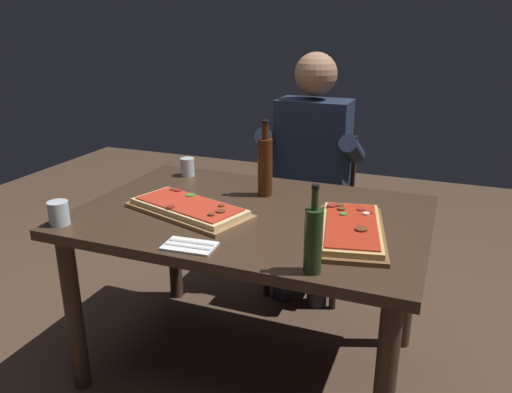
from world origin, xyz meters
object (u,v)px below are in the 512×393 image
pizza_rectangular_front (189,208)px  tumbler_near_camera (188,168)px  diner_chair (314,204)px  oil_bottle_amber (313,239)px  wine_bottle_dark (265,165)px  seated_diner (310,166)px  dining_table (252,233)px  tumbler_far_side (59,213)px  pizza_rectangular_left (351,229)px

pizza_rectangular_front → tumbler_near_camera: bearing=119.2°
tumbler_near_camera → diner_chair: bearing=43.5°
oil_bottle_amber → pizza_rectangular_front: bearing=152.7°
wine_bottle_dark → seated_diner: (0.06, 0.52, -0.14)m
seated_diner → oil_bottle_amber: bearing=-74.1°
tumbler_near_camera → dining_table: bearing=-35.9°
dining_table → diner_chair: bearing=87.2°
dining_table → seated_diner: 0.74m
pizza_rectangular_front → oil_bottle_amber: 0.68m
dining_table → tumbler_near_camera: 0.62m
oil_bottle_amber → tumbler_near_camera: (-0.86, 0.77, -0.07)m
pizza_rectangular_front → wine_bottle_dark: size_ratio=1.70×
tumbler_far_side → pizza_rectangular_left: bearing=16.4°
dining_table → pizza_rectangular_front: bearing=-156.0°
wine_bottle_dark → seated_diner: 0.54m
oil_bottle_amber → tumbler_far_side: 1.01m
seated_diner → pizza_rectangular_left: bearing=-64.9°
dining_table → pizza_rectangular_left: (0.42, -0.08, 0.11)m
tumbler_far_side → seated_diner: 1.32m
pizza_rectangular_front → pizza_rectangular_left: 0.66m
dining_table → tumbler_near_camera: (-0.49, 0.35, 0.13)m
tumbler_near_camera → tumbler_far_side: size_ratio=0.98×
tumbler_far_side → tumbler_near_camera: bearing=78.8°
pizza_rectangular_front → diner_chair: 1.03m
pizza_rectangular_left → diner_chair: size_ratio=0.63×
wine_bottle_dark → tumbler_far_side: size_ratio=3.67×
pizza_rectangular_front → tumbler_near_camera: tumbler_near_camera is taller
dining_table → diner_chair: 0.87m
dining_table → oil_bottle_amber: size_ratio=4.91×
wine_bottle_dark → oil_bottle_amber: size_ratio=1.18×
pizza_rectangular_left → wine_bottle_dark: wine_bottle_dark is taller
oil_bottle_amber → seated_diner: 1.20m
pizza_rectangular_front → pizza_rectangular_left: size_ratio=1.05×
dining_table → pizza_rectangular_front: pizza_rectangular_front is taller
tumbler_far_side → seated_diner: size_ratio=0.07×
pizza_rectangular_left → dining_table: bearing=169.3°
pizza_rectangular_left → seated_diner: size_ratio=0.41×
pizza_rectangular_front → tumbler_far_side: tumbler_far_side is taller
oil_bottle_amber → tumbler_near_camera: size_ratio=3.16×
diner_chair → wine_bottle_dark: bearing=-95.7°
seated_diner → wine_bottle_dark: bearing=-97.1°
pizza_rectangular_left → seated_diner: (-0.38, 0.82, -0.02)m
pizza_rectangular_front → wine_bottle_dark: (0.21, 0.32, 0.12)m
tumbler_near_camera → oil_bottle_amber: bearing=-41.8°
dining_table → pizza_rectangular_left: bearing=-10.7°
tumbler_near_camera → tumbler_far_side: (-0.15, -0.74, 0.01)m
pizza_rectangular_front → tumbler_far_side: (-0.40, -0.29, 0.03)m
dining_table → wine_bottle_dark: 0.32m
pizza_rectangular_left → oil_bottle_amber: bearing=-99.4°
oil_bottle_amber → tumbler_far_side: (-1.00, 0.02, -0.06)m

